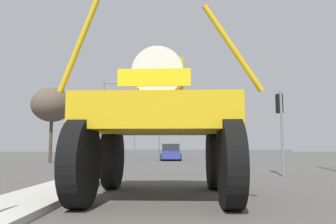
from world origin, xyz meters
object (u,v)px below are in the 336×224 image
Objects in this scene: traffic_signal_far_left at (135,132)px; bare_tree_left at (52,105)px; traffic_signal_near_left at (73,122)px; traffic_signal_near_right at (280,114)px; sedan_ahead at (171,153)px; traffic_signal_far_right at (159,130)px; oversize_sprayer at (160,123)px; streetlight_far_left at (105,116)px.

bare_tree_left is at bearing -138.58° from traffic_signal_far_left.
traffic_signal_near_left is at bearing -64.39° from bare_tree_left.
bare_tree_left is at bearing 142.80° from traffic_signal_near_right.
traffic_signal_near_left is (-4.09, -16.07, 1.65)m from sedan_ahead.
traffic_signal_far_right is at bearing -0.10° from traffic_signal_far_left.
oversize_sprayer is at bearing 178.26° from sedan_ahead.
oversize_sprayer is 0.87× the size of bare_tree_left.
bare_tree_left is (-5.92, -5.22, 1.87)m from traffic_signal_far_left.
traffic_signal_near_right is at bearing -40.08° from oversize_sprayer.
traffic_signal_far_left is 2.29m from traffic_signal_far_right.
bare_tree_left is (-5.19, 10.83, 2.16)m from traffic_signal_near_left.
traffic_signal_far_right is (-1.08, -0.03, 2.13)m from sedan_ahead.
bare_tree_left reaches higher than oversize_sprayer.
bare_tree_left is at bearing 117.70° from sedan_ahead.
traffic_signal_near_right is 0.94× the size of traffic_signal_far_right.
traffic_signal_far_left is 3.22m from streetlight_far_left.
traffic_signal_far_right is 0.52× the size of streetlight_far_left.
sedan_ahead is 0.70× the size of bare_tree_left.
traffic_signal_near_left is 0.84× the size of traffic_signal_far_right.
oversize_sprayer is at bearing -87.13° from traffic_signal_far_right.
traffic_signal_far_right reaches higher than traffic_signal_far_left.
traffic_signal_far_right is 9.87m from bare_tree_left.
traffic_signal_near_right is (9.09, -0.01, 0.32)m from traffic_signal_near_left.
oversize_sprayer is 1.40× the size of traffic_signal_far_left.
sedan_ahead is 11.32m from bare_tree_left.
traffic_signal_far_right reaches higher than sedan_ahead.
streetlight_far_left is at bearing -176.46° from traffic_signal_far_left.
bare_tree_left reaches higher than traffic_signal_far_left.
traffic_signal_near_right is 17.17m from traffic_signal_far_right.
sedan_ahead is at bearing 107.27° from traffic_signal_near_right.
sedan_ahead is 1.13× the size of traffic_signal_near_right.
streetlight_far_left is 5.93m from bare_tree_left.
traffic_signal_far_left reaches higher than traffic_signal_near_left.
traffic_signal_near_left is 0.44× the size of streetlight_far_left.
traffic_signal_near_right reaches higher than traffic_signal_near_left.
streetlight_far_left is (-2.10, 15.88, 1.81)m from traffic_signal_near_left.
traffic_signal_far_left is 0.49× the size of streetlight_far_left.
streetlight_far_left reaches higher than traffic_signal_far_right.
oversize_sprayer is at bearing -131.08° from traffic_signal_near_right.
traffic_signal_far_right is at bearing 1.92° from streetlight_far_left.
traffic_signal_far_right is (-1.09, 21.77, 0.95)m from oversize_sprayer.
streetlight_far_left is (-5.11, -0.17, 1.33)m from traffic_signal_far_right.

